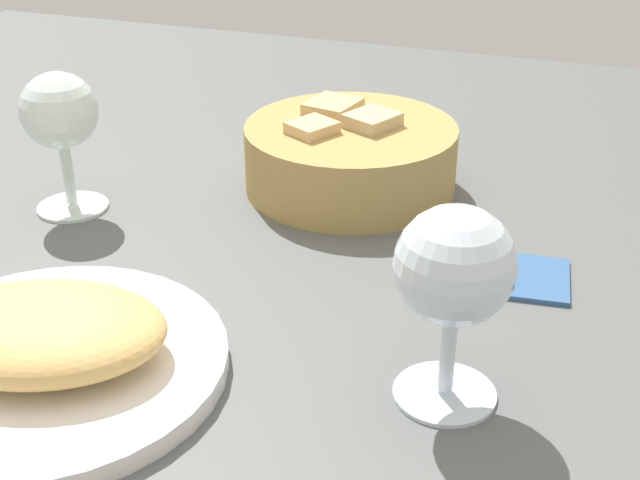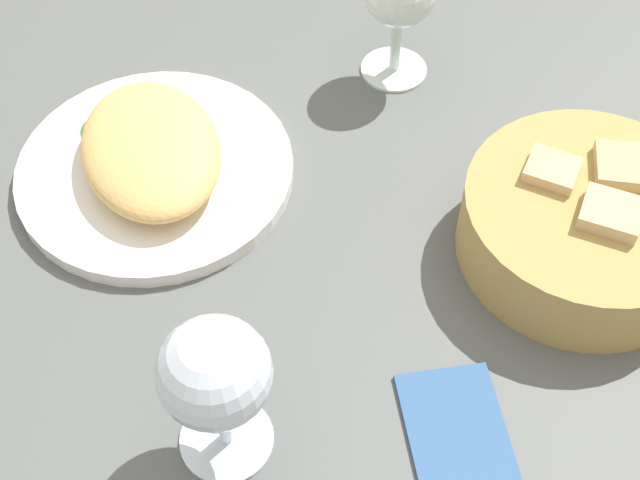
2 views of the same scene
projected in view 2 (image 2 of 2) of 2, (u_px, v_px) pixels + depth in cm
name	position (u px, v px, depth cm)	size (l,w,h in cm)	color
ground_plane	(317.00, 219.00, 76.12)	(140.00, 140.00, 2.00)	#555957
plate	(156.00, 170.00, 77.25)	(24.04, 24.04, 1.40)	white
omelette	(151.00, 149.00, 75.13)	(16.55, 11.66, 3.96)	#E4B263
lettuce_garnish	(104.00, 125.00, 78.80)	(4.41, 4.41, 1.24)	#3C8030
bread_basket	(587.00, 223.00, 70.31)	(19.95, 19.95, 7.49)	tan
wine_glass_near	(215.00, 378.00, 55.41)	(7.42, 7.42, 13.31)	silver
folded_napkin	(459.00, 436.00, 62.23)	(11.00, 7.00, 0.80)	#335989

